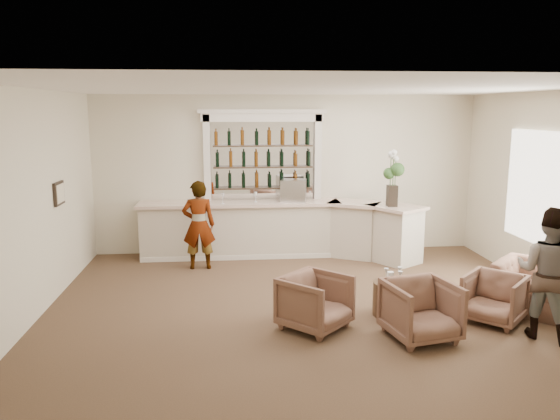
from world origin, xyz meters
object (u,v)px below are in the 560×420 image
object	(u,v)px
armchair_center	(421,310)
flower_vase	(393,175)
armchair_left	(315,302)
espresso_machine	(294,190)
guest	(549,273)
cocktail_table	(394,299)
armchair_far	(537,287)
armchair_right	(494,298)
bar_counter	(281,229)
sommelier	(199,225)

from	to	relation	value
armchair_center	flower_vase	xyz separation A→B (m)	(0.65, 3.60, 1.36)
armchair_left	armchair_center	distance (m)	1.42
armchair_center	espresso_machine	size ratio (longest dim) A/B	1.71
espresso_machine	flower_vase	xyz separation A→B (m)	(1.84, -0.76, 0.39)
espresso_machine	armchair_left	bearing A→B (deg)	-81.07
flower_vase	armchair_center	bearing A→B (deg)	-100.23
espresso_machine	flower_vase	distance (m)	2.03
guest	armchair_left	world-z (taller)	guest
cocktail_table	guest	world-z (taller)	guest
cocktail_table	armchair_far	bearing A→B (deg)	-0.14
cocktail_table	flower_vase	size ratio (longest dim) A/B	0.56
armchair_center	armchair_right	xyz separation A→B (m)	(1.24, 0.47, -0.04)
bar_counter	armchair_right	world-z (taller)	bar_counter
bar_counter	cocktail_table	xyz separation A→B (m)	(1.36, -3.40, -0.32)
armchair_right	armchair_far	xyz separation A→B (m)	(0.87, 0.39, 0.01)
sommelier	armchair_left	world-z (taller)	sommelier
armchair_left	armchair_right	xyz separation A→B (m)	(2.57, -0.00, -0.03)
bar_counter	cocktail_table	distance (m)	3.67
armchair_left	sommelier	bearing A→B (deg)	73.66
guest	armchair_right	distance (m)	0.88
bar_counter	sommelier	bearing A→B (deg)	-156.70
guest	espresso_machine	size ratio (longest dim) A/B	3.48
armchair_right	armchair_far	distance (m)	0.95
bar_counter	guest	distance (m)	5.37
armchair_left	armchair_center	world-z (taller)	armchair_center
armchair_far	espresso_machine	xyz separation A→B (m)	(-3.29, 3.50, 1.00)
bar_counter	espresso_machine	world-z (taller)	espresso_machine
armchair_left	armchair_center	xyz separation A→B (m)	(1.33, -0.47, 0.01)
sommelier	armchair_left	size ratio (longest dim) A/B	2.02
sommelier	espresso_machine	distance (m)	2.12
armchair_right	armchair_left	bearing A→B (deg)	-135.42
sommelier	flower_vase	size ratio (longest dim) A/B	1.55
armchair_center	armchair_far	distance (m)	2.28
sommelier	cocktail_table	bearing A→B (deg)	135.34
bar_counter	armchair_far	world-z (taller)	bar_counter
sommelier	armchair_center	world-z (taller)	sommelier
armchair_right	armchair_far	world-z (taller)	armchair_far
armchair_center	armchair_far	size ratio (longest dim) A/B	0.77
sommelier	flower_vase	xyz separation A→B (m)	(3.73, 0.04, 0.91)
armchair_far	flower_vase	xyz separation A→B (m)	(-1.46, 2.74, 1.39)
guest	armchair_far	distance (m)	1.16
armchair_center	espresso_machine	bearing A→B (deg)	92.91
armchair_far	flower_vase	distance (m)	3.40
armchair_center	armchair_far	xyz separation A→B (m)	(2.11, 0.86, -0.03)
armchair_left	flower_vase	size ratio (longest dim) A/B	0.77
armchair_right	guest	bearing A→B (deg)	-7.23
bar_counter	flower_vase	size ratio (longest dim) A/B	5.24
guest	espresso_machine	bearing A→B (deg)	-7.76
cocktail_table	armchair_left	size ratio (longest dim) A/B	0.73
bar_counter	sommelier	world-z (taller)	sommelier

